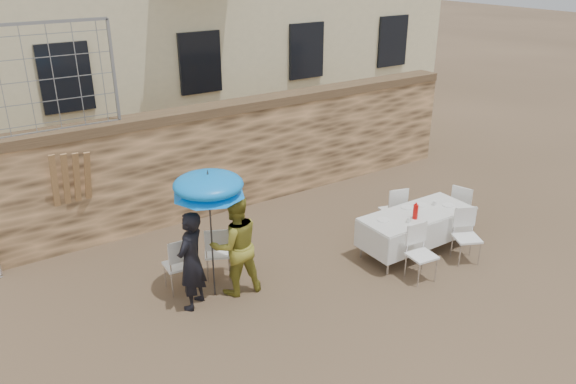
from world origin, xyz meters
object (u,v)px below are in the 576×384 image
man_suit (191,261)px  couple_chair_left (178,263)px  table_chair_front_right (467,237)px  table_chair_side (464,207)px  soda_bottle (415,212)px  woman_dress (235,245)px  table_chair_front_left (422,254)px  couple_chair_right (218,251)px  umbrella (209,189)px  table_chair_back (393,209)px  banquet_table (417,215)px

man_suit → couple_chair_left: bearing=-126.2°
table_chair_front_right → table_chair_side: bearing=68.4°
soda_bottle → table_chair_side: soda_bottle is taller
soda_bottle → woman_dress: bearing=165.9°
soda_bottle → table_chair_front_left: (-0.40, -0.60, -0.43)m
woman_dress → couple_chair_right: bearing=-77.6°
couple_chair_left → couple_chair_right: same height
soda_bottle → table_chair_side: 1.67m
couple_chair_right → table_chair_front_right: bearing=178.7°
umbrella → table_chair_front_left: umbrella is taller
couple_chair_right → table_chair_back: bearing=-160.8°
man_suit → woman_dress: 0.75m
banquet_table → table_chair_side: 1.43m
couple_chair_right → woman_dress: bearing=120.5°
couple_chair_right → table_chair_front_left: (2.75, -1.93, 0.00)m
banquet_table → table_chair_back: 0.86m
table_chair_front_right → table_chair_back: 1.58m
table_chair_back → table_chair_side: (1.20, -0.70, 0.00)m
woman_dress → umbrella: bearing=-8.7°
table_chair_back → couple_chair_right: bearing=8.5°
banquet_table → table_chair_back: bearing=76.0°
man_suit → soda_bottle: (3.85, -0.78, 0.11)m
table_chair_front_right → table_chair_side: same height
woman_dress → table_chair_side: (4.70, -0.53, -0.36)m
table_chair_side → table_chair_front_right: bearing=115.9°
woman_dress → table_chair_side: size_ratio=1.75×
man_suit → table_chair_front_right: bearing=126.9°
woman_dress → couple_chair_left: (-0.75, 0.55, -0.36)m
umbrella → table_chair_front_left: bearing=-25.9°
couple_chair_left → banquet_table: (4.05, -1.18, 0.25)m
table_chair_front_left → banquet_table: bearing=57.5°
table_chair_front_right → table_chair_side: (0.90, 0.85, 0.00)m
couple_chair_right → soda_bottle: (3.15, -1.33, 0.43)m
man_suit → table_chair_front_left: bearing=122.0°
man_suit → banquet_table: 4.10m
woman_dress → table_chair_front_right: woman_dress is taller
umbrella → soda_bottle: (3.45, -0.88, -0.93)m
couple_chair_right → table_chair_front_left: same height
woman_dress → banquet_table: (3.30, -0.63, -0.11)m
table_chair_back → woman_dress: bearing=17.3°
man_suit → banquet_table: (4.05, -0.63, -0.06)m
umbrella → couple_chair_right: size_ratio=2.03×
table_chair_front_left → table_chair_back: bearing=68.8°
table_chair_front_left → woman_dress: bearing=159.1°
woman_dress → soda_bottle: size_ratio=6.45×
table_chair_front_right → soda_bottle: bearing=164.5°
woman_dress → umbrella: (-0.35, 0.10, 1.00)m
table_chair_front_right → umbrella: bearing=-174.6°
couple_chair_right → table_chair_front_left: 3.36m
couple_chair_right → banquet_table: bearing=-174.1°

